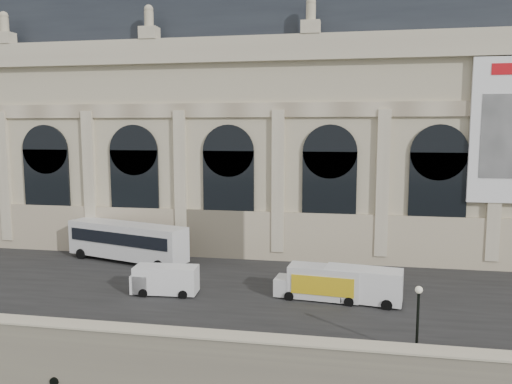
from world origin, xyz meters
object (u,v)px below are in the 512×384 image
at_px(box_truck, 319,283).
at_px(lamp_right, 418,322).
at_px(bus_left, 127,241).
at_px(van_b, 162,280).
at_px(van_c, 358,285).

distance_m(box_truck, lamp_right, 10.79).
xyz_separation_m(bus_left, box_truck, (19.40, -7.70, -0.83)).
relative_size(bus_left, van_b, 2.50).
bearing_deg(bus_left, van_b, -51.38).
bearing_deg(van_b, box_truck, 4.72).
relative_size(box_truck, lamp_right, 1.60).
height_order(van_b, van_c, van_c).
xyz_separation_m(van_c, box_truck, (-2.95, 0.14, -0.03)).
height_order(box_truck, lamp_right, lamp_right).
bearing_deg(van_b, van_c, 3.28).
bearing_deg(van_b, bus_left, 128.62).
bearing_deg(lamp_right, van_c, 109.77).
xyz_separation_m(van_b, box_truck, (12.43, 1.03, 0.15)).
bearing_deg(bus_left, lamp_right, -33.03).
bearing_deg(van_c, lamp_right, -70.23).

